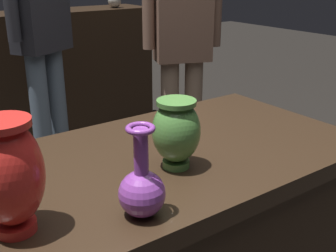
# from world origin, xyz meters

# --- Properties ---
(vase_centerpiece) EXTENTS (0.13, 0.13, 0.18)m
(vase_centerpiece) POSITION_xyz_m (-0.01, -0.09, 0.90)
(vase_centerpiece) COLOR #477A38
(vase_centerpiece) RESTS_ON display_plinth
(vase_tall_behind) EXTENTS (0.10, 0.10, 0.20)m
(vase_tall_behind) POSITION_xyz_m (-0.21, -0.23, 0.86)
(vase_tall_behind) COLOR #7A388E
(vase_tall_behind) RESTS_ON display_plinth
(vase_left_accent) EXTENTS (0.14, 0.14, 0.24)m
(vase_left_accent) POSITION_xyz_m (-0.44, -0.13, 0.93)
(vase_left_accent) COLOR red
(vase_left_accent) RESTS_ON display_plinth
(shelf_vase_far_right) EXTENTS (0.10, 0.10, 0.17)m
(shelf_vase_far_right) POSITION_xyz_m (1.04, 2.12, 1.05)
(shelf_vase_far_right) COLOR gray
(shelf_vase_far_right) RESTS_ON back_display_shelf
(visitor_center_back) EXTENTS (0.42, 0.31, 1.71)m
(visitor_center_back) POSITION_xyz_m (0.21, 1.48, 1.01)
(visitor_center_back) COLOR slate
(visitor_center_back) RESTS_ON ground_plane
(visitor_near_right) EXTENTS (0.44, 0.29, 1.56)m
(visitor_near_right) POSITION_xyz_m (0.91, 1.08, 0.91)
(visitor_near_right) COLOR #846B56
(visitor_near_right) RESTS_ON ground_plane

